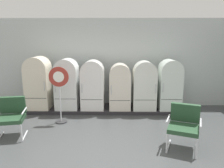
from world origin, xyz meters
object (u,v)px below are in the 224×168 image
object	(u,v)px
refrigerator_2	(93,83)
armchair_right	(184,124)
refrigerator_3	(120,85)
refrigerator_4	(144,84)
refrigerator_1	(67,83)
armchair_left	(11,115)
sign_stand	(60,93)
refrigerator_0	(38,81)
refrigerator_5	(170,83)

from	to	relation	value
refrigerator_2	armchair_right	world-z (taller)	refrigerator_2
refrigerator_3	refrigerator_4	world-z (taller)	refrigerator_4
refrigerator_3	refrigerator_4	bearing A→B (deg)	-2.74
armchair_right	refrigerator_4	bearing A→B (deg)	103.14
refrigerator_1	armchair_left	bearing A→B (deg)	-117.12
refrigerator_2	refrigerator_1	bearing A→B (deg)	-178.06
refrigerator_4	sign_stand	size ratio (longest dim) A/B	0.97
refrigerator_0	refrigerator_1	world-z (taller)	refrigerator_0
armchair_left	refrigerator_0	bearing A→B (deg)	89.22
sign_stand	refrigerator_0	bearing A→B (deg)	133.47
refrigerator_1	refrigerator_2	bearing A→B (deg)	1.94
refrigerator_5	sign_stand	xyz separation A→B (m)	(-3.21, -0.96, -0.09)
armchair_right	sign_stand	size ratio (longest dim) A/B	0.60
refrigerator_3	armchair_right	bearing A→B (deg)	-60.93
refrigerator_3	sign_stand	size ratio (longest dim) A/B	0.92
refrigerator_2	refrigerator_5	bearing A→B (deg)	-0.45
sign_stand	armchair_left	bearing A→B (deg)	-137.26
refrigerator_2	armchair_left	size ratio (longest dim) A/B	1.63
refrigerator_1	refrigerator_3	bearing A→B (deg)	0.47
refrigerator_1	armchair_left	distance (m)	2.08
refrigerator_0	armchair_right	xyz separation A→B (m)	(3.87, -2.34, -0.44)
armchair_right	refrigerator_5	bearing A→B (deg)	83.70
refrigerator_0	refrigerator_5	world-z (taller)	refrigerator_0
refrigerator_2	armchair_right	xyz separation A→B (m)	(2.15, -2.35, -0.37)
armchair_left	sign_stand	bearing A→B (deg)	42.74
refrigerator_1	refrigerator_4	world-z (taller)	refrigerator_1
refrigerator_4	refrigerator_5	world-z (taller)	refrigerator_5
refrigerator_1	sign_stand	world-z (taller)	refrigerator_1
refrigerator_0	refrigerator_5	size ratio (longest dim) A/B	1.06
refrigerator_2	sign_stand	xyz separation A→B (m)	(-0.80, -0.98, -0.08)
refrigerator_4	sign_stand	xyz separation A→B (m)	(-2.42, -0.93, -0.07)
armchair_left	armchair_right	bearing A→B (deg)	-7.35
refrigerator_1	refrigerator_2	distance (m)	0.81
refrigerator_2	armchair_left	bearing A→B (deg)	-133.37
refrigerator_0	refrigerator_3	world-z (taller)	refrigerator_0
refrigerator_4	refrigerator_5	size ratio (longest dim) A/B	0.97
armchair_left	sign_stand	xyz separation A→B (m)	(0.94, 0.87, 0.30)
refrigerator_2	refrigerator_3	distance (m)	0.86
refrigerator_1	refrigerator_2	world-z (taller)	refrigerator_1
refrigerator_1	refrigerator_4	xyz separation A→B (m)	(2.43, -0.02, -0.04)
refrigerator_1	refrigerator_3	world-z (taller)	refrigerator_1
refrigerator_0	armchair_left	world-z (taller)	refrigerator_0
refrigerator_0	refrigerator_3	bearing A→B (deg)	-0.06
refrigerator_5	armchair_right	xyz separation A→B (m)	(-0.26, -2.33, -0.39)
sign_stand	refrigerator_2	bearing A→B (deg)	50.58
refrigerator_4	armchair_left	xyz separation A→B (m)	(-3.36, -1.79, -0.36)
refrigerator_0	armchair_left	size ratio (longest dim) A/B	1.75
refrigerator_1	refrigerator_5	xyz separation A→B (m)	(3.22, 0.01, -0.01)
refrigerator_0	refrigerator_4	world-z (taller)	refrigerator_0
refrigerator_4	armchair_left	size ratio (longest dim) A/B	1.61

